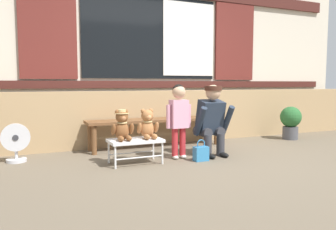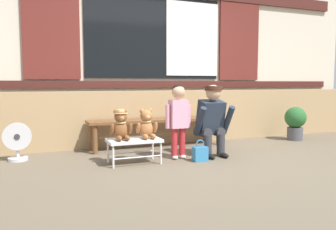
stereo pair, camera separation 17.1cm
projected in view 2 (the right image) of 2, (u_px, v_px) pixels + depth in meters
name	position (u px, v px, depth m)	size (l,w,h in m)	color
ground_plane	(205.00, 161.00, 4.23)	(60.00, 60.00, 0.00)	brown
brick_low_wall	(164.00, 117.00, 5.50)	(8.14, 0.25, 0.85)	tan
shop_facade	(153.00, 34.00, 5.85)	(8.30, 0.26, 3.63)	beige
wooden_bench_long	(158.00, 123.00, 5.08)	(2.10, 0.40, 0.44)	brown
small_display_bench	(134.00, 142.00, 4.08)	(0.64, 0.36, 0.30)	silver
teddy_bear_with_hat	(121.00, 125.00, 4.00)	(0.28, 0.27, 0.36)	brown
teddy_bear_plain	(147.00, 125.00, 4.12)	(0.28, 0.26, 0.36)	#A86B3D
child_standing	(178.00, 113.00, 4.31)	(0.35, 0.18, 0.96)	#B7282D
adult_crouching	(212.00, 120.00, 4.50)	(0.50, 0.49, 0.95)	#333338
handbag_on_ground	(200.00, 154.00, 4.21)	(0.18, 0.11, 0.27)	teal
potted_plant	(295.00, 121.00, 5.76)	(0.36, 0.36, 0.57)	#4C4C51
floor_fan	(17.00, 142.00, 4.21)	(0.34, 0.24, 0.48)	silver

